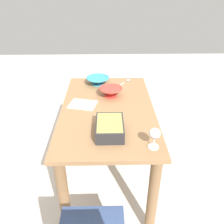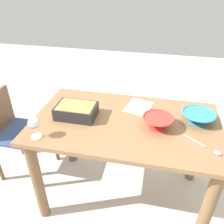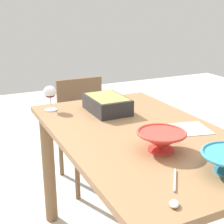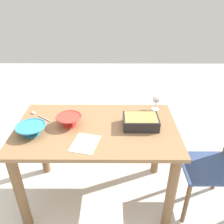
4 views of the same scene
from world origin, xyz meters
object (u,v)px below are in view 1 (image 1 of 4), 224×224
object	(u,v)px
wine_glass	(155,135)
mixing_bowl	(111,92)
dining_table	(108,124)
serving_spoon	(126,82)
small_bowl	(98,80)
casserole_dish	(110,127)
napkin	(83,104)

from	to	relation	value
wine_glass	mixing_bowl	distance (m)	0.79
wine_glass	mixing_bowl	xyz separation A→B (m)	(0.74, 0.26, -0.05)
dining_table	serving_spoon	size ratio (longest dim) A/B	6.21
serving_spoon	dining_table	bearing A→B (deg)	160.56
small_bowl	serving_spoon	world-z (taller)	small_bowl
casserole_dish	napkin	xyz separation A→B (m)	(0.42, 0.23, -0.05)
dining_table	serving_spoon	bearing A→B (deg)	-19.44
mixing_bowl	dining_table	bearing A→B (deg)	171.97
mixing_bowl	napkin	distance (m)	0.29
mixing_bowl	napkin	world-z (taller)	mixing_bowl
dining_table	mixing_bowl	world-z (taller)	mixing_bowl
small_bowl	dining_table	bearing A→B (deg)	-168.98
casserole_dish	small_bowl	bearing A→B (deg)	7.34
dining_table	wine_glass	size ratio (longest dim) A/B	8.96
napkin	small_bowl	bearing A→B (deg)	-15.60
wine_glass	serving_spoon	bearing A→B (deg)	5.92
casserole_dish	dining_table	bearing A→B (deg)	2.20
casserole_dish	napkin	world-z (taller)	casserole_dish
serving_spoon	small_bowl	bearing A→B (deg)	98.61
wine_glass	serving_spoon	distance (m)	1.06
dining_table	casserole_dish	bearing A→B (deg)	-177.80
serving_spoon	wine_glass	bearing A→B (deg)	-174.08
serving_spoon	napkin	world-z (taller)	serving_spoon
wine_glass	napkin	size ratio (longest dim) A/B	0.64
casserole_dish	mixing_bowl	world-z (taller)	casserole_dish
small_bowl	napkin	world-z (taller)	small_bowl
serving_spoon	napkin	xyz separation A→B (m)	(-0.46, 0.40, -0.01)
wine_glass	casserole_dish	xyz separation A→B (m)	(0.16, 0.28, -0.05)
dining_table	casserole_dish	world-z (taller)	casserole_dish
small_bowl	napkin	distance (m)	0.44
serving_spoon	napkin	bearing A→B (deg)	139.22
dining_table	casserole_dish	xyz separation A→B (m)	(-0.35, -0.01, 0.21)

